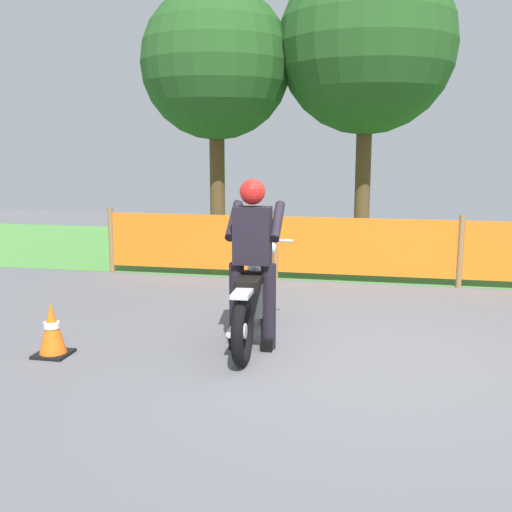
# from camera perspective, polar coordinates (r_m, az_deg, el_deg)

# --- Properties ---
(ground) EXTENTS (24.00, 24.00, 0.02)m
(ground) POSITION_cam_1_polar(r_m,az_deg,el_deg) (5.95, 9.23, -9.49)
(ground) COLOR #5B5B60
(grass_verge) EXTENTS (24.00, 5.27, 0.01)m
(grass_verge) POSITION_cam_1_polar(r_m,az_deg,el_deg) (11.70, 10.56, 0.27)
(grass_verge) COLOR #4C8C3D
(grass_verge) RESTS_ON ground
(barrier_fence) EXTENTS (8.12, 0.08, 1.05)m
(barrier_fence) POSITION_cam_1_polar(r_m,az_deg,el_deg) (9.01, 10.29, 0.81)
(barrier_fence) COLOR olive
(barrier_fence) RESTS_ON ground
(tree_leftmost) EXTENTS (2.72, 2.72, 4.85)m
(tree_leftmost) POSITION_cam_1_polar(r_m,az_deg,el_deg) (11.41, -3.80, 17.62)
(tree_leftmost) COLOR brown
(tree_leftmost) RESTS_ON ground
(tree_near_left) EXTENTS (3.13, 3.13, 5.34)m
(tree_near_left) POSITION_cam_1_polar(r_m,az_deg,el_deg) (11.38, 10.45, 19.01)
(tree_near_left) COLOR brown
(tree_near_left) RESTS_ON ground
(motorcycle_lead) EXTENTS (0.61, 2.09, 0.99)m
(motorcycle_lead) POSITION_cam_1_polar(r_m,az_deg,el_deg) (6.22, 0.00, -3.81)
(motorcycle_lead) COLOR black
(motorcycle_lead) RESTS_ON ground
(rider_lead) EXTENTS (0.56, 0.57, 1.69)m
(rider_lead) POSITION_cam_1_polar(r_m,az_deg,el_deg) (5.93, -0.31, -0.15)
(rider_lead) COLOR black
(rider_lead) RESTS_ON ground
(traffic_cone) EXTENTS (0.32, 0.32, 0.53)m
(traffic_cone) POSITION_cam_1_polar(r_m,az_deg,el_deg) (6.16, -18.74, -6.61)
(traffic_cone) COLOR black
(traffic_cone) RESTS_ON ground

